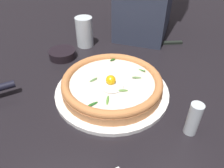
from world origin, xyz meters
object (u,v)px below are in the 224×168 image
object	(u,v)px
pizza	(112,83)
drinking_glass	(85,34)
pepper_shaker	(193,119)
side_bowl	(63,54)
table_knife	(165,43)

from	to	relation	value
pizza	drinking_glass	distance (m)	0.33
drinking_glass	pepper_shaker	bearing A→B (deg)	-148.24
pizza	side_bowl	world-z (taller)	pizza
drinking_glass	side_bowl	bearing A→B (deg)	140.36
side_bowl	table_knife	size ratio (longest dim) A/B	0.47
side_bowl	drinking_glass	xyz separation A→B (m)	(0.10, -0.08, 0.04)
table_knife	drinking_glass	size ratio (longest dim) A/B	1.82
table_knife	drinking_glass	distance (m)	0.34
pepper_shaker	drinking_glass	bearing A→B (deg)	31.76
side_bowl	pepper_shaker	world-z (taller)	pepper_shaker
side_bowl	pepper_shaker	xyz separation A→B (m)	(-0.38, -0.38, 0.03)
pepper_shaker	side_bowl	bearing A→B (deg)	44.79
side_bowl	drinking_glass	distance (m)	0.13
pizza	side_bowl	size ratio (longest dim) A/B	2.96
pizza	pepper_shaker	distance (m)	0.25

